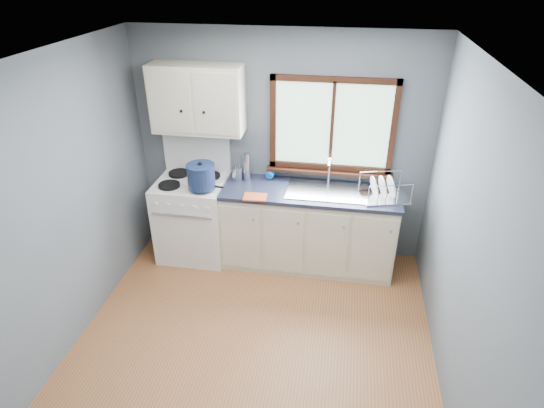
% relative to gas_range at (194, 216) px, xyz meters
% --- Properties ---
extents(floor, '(3.20, 3.60, 0.02)m').
position_rel_gas_range_xyz_m(floor, '(0.95, -1.47, -0.50)').
color(floor, '#9A5E35').
rests_on(floor, ground).
extents(ceiling, '(3.20, 3.60, 0.02)m').
position_rel_gas_range_xyz_m(ceiling, '(0.95, -1.47, 2.02)').
color(ceiling, white).
rests_on(ceiling, wall_back).
extents(wall_back, '(3.20, 0.02, 2.50)m').
position_rel_gas_range_xyz_m(wall_back, '(0.95, 0.34, 0.76)').
color(wall_back, slate).
rests_on(wall_back, ground).
extents(wall_left, '(0.02, 3.60, 2.50)m').
position_rel_gas_range_xyz_m(wall_left, '(-0.66, -1.47, 0.76)').
color(wall_left, slate).
rests_on(wall_left, ground).
extents(wall_right, '(0.02, 3.60, 2.50)m').
position_rel_gas_range_xyz_m(wall_right, '(2.56, -1.47, 0.76)').
color(wall_right, slate).
rests_on(wall_right, ground).
extents(gas_range, '(0.76, 0.69, 1.36)m').
position_rel_gas_range_xyz_m(gas_range, '(0.00, 0.00, 0.00)').
color(gas_range, white).
rests_on(gas_range, floor).
extents(base_cabinets, '(1.85, 0.60, 0.88)m').
position_rel_gas_range_xyz_m(base_cabinets, '(1.31, 0.02, -0.08)').
color(base_cabinets, beige).
rests_on(base_cabinets, floor).
extents(countertop, '(1.89, 0.64, 0.04)m').
position_rel_gas_range_xyz_m(countertop, '(1.31, 0.02, 0.41)').
color(countertop, black).
rests_on(countertop, base_cabinets).
extents(sink, '(0.84, 0.46, 0.44)m').
position_rel_gas_range_xyz_m(sink, '(1.49, 0.02, 0.37)').
color(sink, silver).
rests_on(sink, countertop).
extents(window, '(1.36, 0.10, 1.03)m').
position_rel_gas_range_xyz_m(window, '(1.48, 0.30, 0.98)').
color(window, '#9EC6A8').
rests_on(window, wall_back).
extents(upper_cabinets, '(0.95, 0.35, 0.70)m').
position_rel_gas_range_xyz_m(upper_cabinets, '(0.10, 0.15, 1.31)').
color(upper_cabinets, beige).
rests_on(upper_cabinets, wall_back).
extents(skillet, '(0.36, 0.26, 0.05)m').
position_rel_gas_range_xyz_m(skillet, '(0.20, -0.16, 0.49)').
color(skillet, black).
rests_on(skillet, gas_range).
extents(stockpot, '(0.33, 0.33, 0.29)m').
position_rel_gas_range_xyz_m(stockpot, '(0.19, -0.17, 0.60)').
color(stockpot, '#17274D').
rests_on(stockpot, gas_range).
extents(utensil_crock, '(0.14, 0.14, 0.38)m').
position_rel_gas_range_xyz_m(utensil_crock, '(0.50, 0.15, 0.50)').
color(utensil_crock, silver).
rests_on(utensil_crock, countertop).
extents(thermos, '(0.09, 0.09, 0.32)m').
position_rel_gas_range_xyz_m(thermos, '(0.60, 0.15, 0.59)').
color(thermos, silver).
rests_on(thermos, countertop).
extents(soap_bottle, '(0.11, 0.11, 0.24)m').
position_rel_gas_range_xyz_m(soap_bottle, '(0.84, 0.19, 0.55)').
color(soap_bottle, '#0F54A7').
rests_on(soap_bottle, countertop).
extents(dish_towel, '(0.24, 0.18, 0.02)m').
position_rel_gas_range_xyz_m(dish_towel, '(0.77, -0.24, 0.43)').
color(dish_towel, '#CB4E23').
rests_on(dish_towel, countertop).
extents(dish_rack, '(0.54, 0.46, 0.24)m').
position_rel_gas_range_xyz_m(dish_rack, '(2.05, -0.02, 0.49)').
color(dish_rack, silver).
rests_on(dish_rack, countertop).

